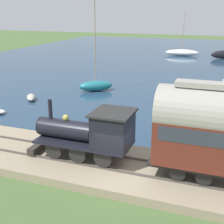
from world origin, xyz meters
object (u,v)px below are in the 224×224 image
Objects in this scene: steam_locomotive at (93,131)px; rowboat_off_pier at (31,97)px; sailboat_black at (224,54)px; rowboat_far_out at (62,124)px; sailboat_teal at (96,85)px; sailboat_white at (182,52)px.

rowboat_off_pier is at bearing 47.05° from steam_locomotive.
sailboat_black reaches higher than rowboat_far_out.
sailboat_teal reaches higher than steam_locomotive.
sailboat_white reaches higher than rowboat_far_out.
steam_locomotive is 2.78× the size of rowboat_off_pier.
sailboat_white is at bearing -43.57° from sailboat_teal.
sailboat_black is at bearing -57.52° from sailboat_teal.
sailboat_white reaches higher than rowboat_off_pier.
sailboat_black is at bearing 29.59° from rowboat_off_pier.
sailboat_white is at bearing 2.33° from steam_locomotive.
rowboat_far_out is (-40.29, 10.40, -0.57)m from sailboat_black.
rowboat_off_pier is (-5.49, 4.47, -0.35)m from sailboat_teal.
sailboat_black is 1.02× the size of sailboat_white.
sailboat_teal is 11.04m from rowboat_far_out.
sailboat_black is 3.71× the size of rowboat_off_pier.
steam_locomotive is 7.05m from rowboat_far_out.
rowboat_far_out is at bearing -74.85° from rowboat_off_pier.
sailboat_teal is at bearing -26.51° from rowboat_far_out.
rowboat_far_out is (-41.38, 2.79, -0.41)m from sailboat_white.
sailboat_teal is at bearing 133.89° from sailboat_black.
sailboat_black is at bearing -7.22° from steam_locomotive.
rowboat_off_pier reaches higher than rowboat_far_out.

